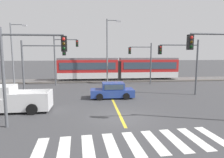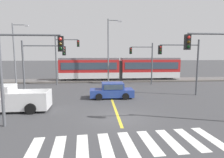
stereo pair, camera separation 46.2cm
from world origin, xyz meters
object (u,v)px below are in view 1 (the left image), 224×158
Objects in this scene: traffic_light_mid_left at (38,60)px; street_lamp_west at (14,50)px; light_rail_tram at (118,68)px; traffic_light_near_left at (26,62)px; sedan_crossing at (112,91)px; traffic_light_far_left at (62,53)px; traffic_light_near_right at (224,60)px; pickup_truck at (12,101)px; traffic_light_far_right at (143,58)px; street_lamp_centre at (108,48)px; traffic_light_mid_right at (183,59)px.

street_lamp_west is (-5.20, 8.11, 1.02)m from traffic_light_mid_left.
traffic_light_near_left reaches higher than light_rail_tram.
light_rail_tram reaches higher than sedan_crossing.
traffic_light_far_left reaches higher than sedan_crossing.
traffic_light_near_right is at bearing -78.85° from light_rail_tram.
pickup_truck is 17.79m from traffic_light_far_right.
sedan_crossing is 0.51× the size of street_lamp_west.
traffic_light_far_left is 0.74× the size of street_lamp_centre.
traffic_light_mid_right reaches higher than light_rail_tram.
traffic_light_near_right is 15.52m from traffic_light_far_right.
sedan_crossing is (-2.27, -11.89, -1.35)m from light_rail_tram.
traffic_light_far_left is at bearing 79.90° from pickup_truck.
traffic_light_near_right is 1.06× the size of traffic_light_far_right.
traffic_light_far_left is 1.17× the size of traffic_light_far_right.
sedan_crossing is 0.47× the size of street_lamp_centre.
traffic_light_far_left is (-5.83, 8.43, 3.61)m from sedan_crossing.
traffic_light_mid_left is 14.03m from traffic_light_far_right.
street_lamp_west reaches higher than pickup_truck.
traffic_light_mid_left is at bearing 177.43° from traffic_light_mid_right.
sedan_crossing is 10.06m from street_lamp_centre.
traffic_light_near_left reaches higher than traffic_light_mid_left.
street_lamp_west is at bearing -170.05° from light_rail_tram.
light_rail_tram is 2.23× the size of street_lamp_west.
traffic_light_far_right is (12.30, 6.74, 0.00)m from traffic_light_mid_left.
street_lamp_west is at bearing 175.53° from traffic_light_far_right.
traffic_light_mid_left is 0.67× the size of street_lamp_west.
traffic_light_near_right is 1.09× the size of traffic_light_mid_left.
light_rail_tram is 3.23× the size of traffic_light_far_right.
street_lamp_centre is (-6.96, 8.49, 1.29)m from traffic_light_mid_right.
traffic_light_far_right reaches higher than traffic_light_mid_left.
street_lamp_centre is at bearing 68.71° from traffic_light_near_left.
traffic_light_mid_right is 7.72m from traffic_light_far_right.
traffic_light_far_left reaches higher than traffic_light_mid_left.
traffic_light_near_right reaches higher than pickup_truck.
traffic_light_near_left is at bearing -80.86° from traffic_light_mid_left.
street_lamp_centre is (0.43, 9.06, 4.36)m from sedan_crossing.
traffic_light_far_left reaches higher than traffic_light_mid_right.
pickup_truck is at bearing -99.72° from traffic_light_mid_left.
traffic_light_mid_left is at bearing -131.43° from light_rail_tram.
traffic_light_near_left reaches higher than traffic_light_mid_right.
traffic_light_mid_left is 0.62× the size of street_lamp_centre.
light_rail_tram is 4.53m from street_lamp_centre.
traffic_light_mid_left is at bearing 170.32° from sedan_crossing.
traffic_light_far_right is (-2.24, 7.39, -0.07)m from traffic_light_mid_right.
street_lamp_west is (-6.52, 16.32, 0.85)m from traffic_light_near_left.
pickup_truck is 16.22m from traffic_light_mid_right.
traffic_light_mid_left is at bearing -57.33° from street_lamp_west.
traffic_light_far_right is at bearing 53.71° from traffic_light_near_left.
traffic_light_near_left is at bearing -68.23° from street_lamp_west.
traffic_light_far_left is 1.10× the size of traffic_light_near_right.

